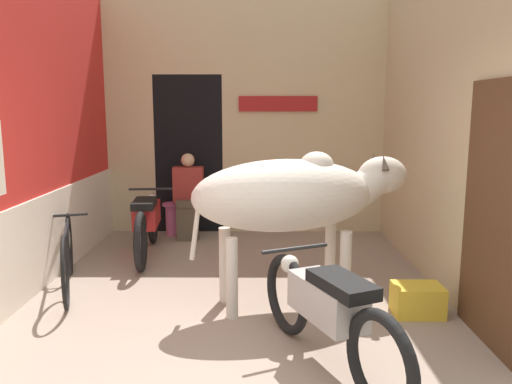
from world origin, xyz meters
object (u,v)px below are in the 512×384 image
shopkeeper_seated (188,194)px  plastic_stool (173,218)px  motorcycle_near (327,309)px  bicycle (67,256)px  motorcycle_far (147,221)px  cow (294,196)px  crate (417,300)px

shopkeeper_seated → plastic_stool: bearing=140.9°
motorcycle_near → shopkeeper_seated: bearing=112.5°
motorcycle_near → bicycle: (-2.48, 1.57, -0.08)m
motorcycle_far → shopkeeper_seated: shopkeeper_seated is taller
motorcycle_far → bicycle: size_ratio=1.15×
cow → motorcycle_near: bearing=-82.5°
plastic_stool → motorcycle_near: bearing=-65.3°
motorcycle_near → plastic_stool: size_ratio=3.73×
motorcycle_near → shopkeeper_seated: shopkeeper_seated is taller
bicycle → shopkeeper_seated: 2.32m
cow → crate: 1.48m
cow → motorcycle_far: size_ratio=1.12×
motorcycle_far → crate: 3.43m
motorcycle_near → shopkeeper_seated: 3.96m
cow → motorcycle_far: (-1.76, 1.57, -0.60)m
motorcycle_near → motorcycle_far: (-1.92, 2.79, 0.01)m
bicycle → shopkeeper_seated: shopkeeper_seated is taller
shopkeeper_seated → crate: shopkeeper_seated is taller
shopkeeper_seated → crate: (2.48, -2.71, -0.51)m
bicycle → crate: 3.51m
plastic_stool → crate: 4.02m
bicycle → cow: bearing=-8.7°
bicycle → plastic_stool: 2.41m
motorcycle_near → crate: (0.97, 0.95, -0.30)m
motorcycle_far → cow: bearing=-41.8°
bicycle → plastic_stool: bicycle is taller
cow → crate: (1.13, -0.27, -0.92)m
cow → motorcycle_near: size_ratio=1.21×
motorcycle_far → bicycle: 1.34m
cow → crate: bearing=-13.3°
plastic_stool → crate: bearing=-46.8°
motorcycle_near → crate: size_ratio=4.07×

